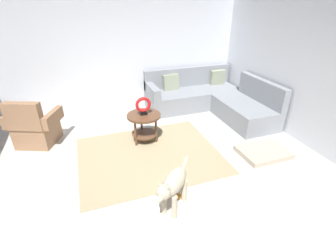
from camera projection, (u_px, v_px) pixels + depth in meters
The scene contains 11 objects.
ground_plane at pixel (152, 186), 3.58m from camera, with size 6.00×6.00×0.10m, color beige.
wall_back at pixel (113, 50), 5.40m from camera, with size 6.00×0.12×2.70m, color silver.
wall_right at pixel (334, 72), 3.80m from camera, with size 0.12×6.00×2.70m, color silver.
area_rug at pixel (149, 155), 4.18m from camera, with size 2.30×1.90×0.01m, color tan.
sectional_couch at pixel (210, 99), 5.70m from camera, with size 2.20×2.25×0.88m.
armchair at pixel (35, 128), 4.37m from camera, with size 0.97×0.86×0.88m.
side_table at pixel (144, 121), 4.41m from camera, with size 0.60×0.60×0.54m.
torus_sculpture at pixel (143, 106), 4.27m from camera, with size 0.28×0.08×0.33m.
dog_bed_mat at pixel (263, 152), 4.19m from camera, with size 0.80×0.60×0.09m, color #B2A38E.
dog at pixel (173, 185), 2.95m from camera, with size 0.63×0.64×0.63m.
dog_toy_ball at pixel (178, 196), 3.26m from camera, with size 0.08×0.08×0.08m, color orange.
Camera 1 is at (-0.71, -2.70, 2.36)m, focal length 26.48 mm.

